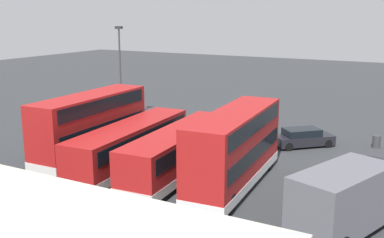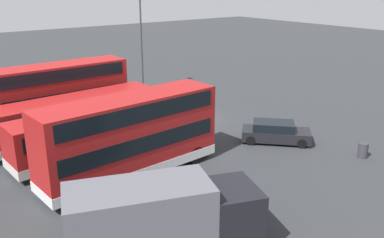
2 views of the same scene
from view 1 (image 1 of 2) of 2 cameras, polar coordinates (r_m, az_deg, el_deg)
name	(u,v)px [view 1 (image 1 of 2)]	position (r m, az deg, el deg)	size (l,w,h in m)	color
ground_plane	(216,138)	(37.86, 3.01, -2.43)	(140.00, 140.00, 0.00)	#2D3033
bus_double_decker_near_end	(235,147)	(27.02, 5.38, -3.45)	(3.33, 10.57, 4.55)	#A51919
bus_single_deck_second	(180,150)	(29.05, -1.56, -3.91)	(3.28, 11.64, 2.95)	#A51919
bus_single_deck_third	(131,144)	(30.66, -7.62, -3.11)	(3.33, 11.76, 2.95)	#A51919
bus_double_decker_fourth	(91,124)	(33.14, -12.45, -0.61)	(2.88, 10.16, 4.55)	#A51919
box_truck_blue	(351,196)	(23.02, 19.22, -9.08)	(4.89, 7.90, 3.20)	#595960
car_hatchback_silver	(303,138)	(36.43, 13.66, -2.27)	(4.51, 4.41, 1.43)	black
lamp_post_tall	(120,67)	(43.43, -8.94, 6.37)	(0.70, 0.30, 8.93)	#38383D
waste_bin_yellow	(376,142)	(37.89, 21.97, -2.63)	(0.60, 0.60, 0.95)	#333338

